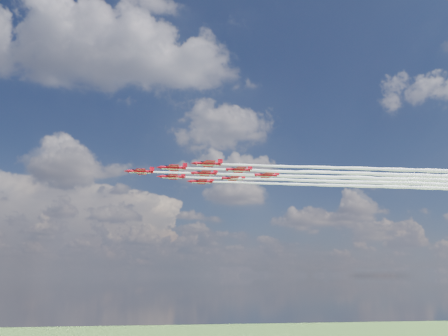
{
  "coord_description": "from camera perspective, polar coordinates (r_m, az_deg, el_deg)",
  "views": [
    {
      "loc": [
        -12.75,
        -141.01,
        45.37
      ],
      "look_at": [
        8.02,
        5.22,
        81.95
      ],
      "focal_mm": 35.0,
      "sensor_mm": 36.0,
      "label": 1
    }
  ],
  "objects": [
    {
      "name": "jet_row2_starb",
      "position": [
        167.34,
        13.54,
        -1.69
      ],
      "size": [
        122.97,
        8.64,
        2.53
      ],
      "rotation": [
        0.0,
        0.0,
        -0.01
      ],
      "color": "red"
    },
    {
      "name": "jet_row4_port",
      "position": [
        164.73,
        22.3,
        -0.83
      ],
      "size": [
        122.97,
        8.64,
        2.53
      ],
      "rotation": [
        0.0,
        0.0,
        -0.01
      ],
      "color": "red"
    },
    {
      "name": "jet_row3_centre",
      "position": [
        165.55,
        17.89,
        -1.27
      ],
      "size": [
        122.97,
        8.64,
        2.53
      ],
      "rotation": [
        0.0,
        0.0,
        -0.01
      ],
      "color": "red"
    },
    {
      "name": "jet_row3_starb",
      "position": [
        177.52,
        16.07,
        -2.22
      ],
      "size": [
        122.97,
        8.64,
        2.53
      ],
      "rotation": [
        0.0,
        0.0,
        -0.01
      ],
      "color": "red"
    },
    {
      "name": "jet_row2_port",
      "position": [
        155.16,
        15.28,
        -0.63
      ],
      "size": [
        122.97,
        8.64,
        2.53
      ],
      "rotation": [
        0.0,
        0.0,
        -0.01
      ],
      "color": "red"
    },
    {
      "name": "jet_row3_port",
      "position": [
        153.82,
        19.98,
        -0.17
      ],
      "size": [
        122.97,
        8.64,
        2.53
      ],
      "rotation": [
        0.0,
        0.0,
        -0.01
      ],
      "color": "red"
    },
    {
      "name": "jet_lead",
      "position": [
        157.54,
        10.69,
        -1.08
      ],
      "size": [
        122.97,
        8.64,
        2.53
      ],
      "rotation": [
        0.0,
        0.0,
        -0.01
      ],
      "color": "red"
    },
    {
      "name": "jet_tail",
      "position": [
        175.9,
        24.33,
        -1.41
      ],
      "size": [
        122.97,
        8.64,
        2.53
      ],
      "rotation": [
        0.0,
        0.0,
        -0.01
      ],
      "color": "red"
    },
    {
      "name": "jet_row4_starb",
      "position": [
        176.25,
        20.18,
        -1.82
      ],
      "size": [
        122.97,
        8.64,
        2.53
      ],
      "rotation": [
        0.0,
        0.0,
        -0.01
      ],
      "color": "red"
    }
  ]
}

